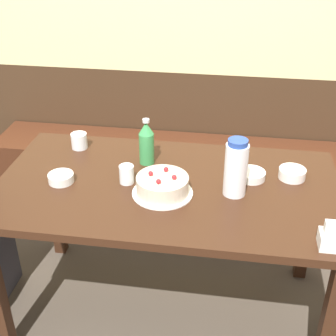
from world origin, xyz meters
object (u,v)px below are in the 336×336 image
water_pitcher (236,168)px  bowl_soup_white (292,173)px  bowl_rice_small (61,178)px  bench_seat (187,180)px  soju_bottle (146,142)px  napkin_holder (336,238)px  birthday_cake (162,186)px  glass_water_tall (127,174)px  bowl_side_dish (251,175)px  glass_tumbler_short (79,141)px

water_pitcher → bowl_soup_white: 0.30m
bowl_rice_small → bowl_soup_white: bearing=10.4°
bench_seat → bowl_rice_small: (-0.45, -0.88, 0.50)m
bench_seat → soju_bottle: size_ratio=10.99×
bench_seat → napkin_holder: bearing=-61.1°
bowl_soup_white → soju_bottle: bearing=176.5°
water_pitcher → napkin_holder: size_ratio=2.21×
birthday_cake → napkin_holder: 0.68m
napkin_holder → glass_water_tall: napkin_holder is taller
bowl_rice_small → glass_water_tall: (0.28, 0.04, 0.02)m
napkin_holder → water_pitcher: bearing=140.6°
bowl_side_dish → birthday_cake: bearing=-154.1°
glass_tumbler_short → birthday_cake: bearing=-36.3°
glass_tumbler_short → napkin_holder: bearing=-27.9°
birthday_cake → bowl_soup_white: size_ratio=2.17×
bench_seat → bowl_rice_small: size_ratio=21.87×
birthday_cake → water_pitcher: water_pitcher is taller
bench_seat → glass_water_tall: 1.00m
bench_seat → glass_tumbler_short: size_ratio=31.00×
bench_seat → glass_water_tall: bearing=-101.4°
bowl_soup_white → glass_tumbler_short: (-0.99, 0.13, 0.02)m
birthday_cake → glass_tumbler_short: size_ratio=3.26×
bench_seat → water_pitcher: (0.28, -0.86, 0.60)m
soju_bottle → bowl_side_dish: soju_bottle is taller
glass_tumbler_short → water_pitcher: bearing=-21.4°
birthday_cake → water_pitcher: size_ratio=1.02×
bench_seat → birthday_cake: bearing=-90.5°
water_pitcher → bowl_side_dish: 0.18m
water_pitcher → soju_bottle: size_ratio=1.13×
bowl_soup_white → glass_tumbler_short: bearing=172.3°
glass_water_tall → bowl_side_dish: bearing=12.1°
bowl_soup_white → bowl_rice_small: size_ratio=1.06×
water_pitcher → soju_bottle: bearing=153.5°
bowl_side_dish → glass_water_tall: glass_water_tall is taller
water_pitcher → bowl_soup_white: size_ratio=2.12×
birthday_cake → bowl_rice_small: birthday_cake is taller
water_pitcher → glass_water_tall: (-0.45, 0.02, -0.08)m
bench_seat → soju_bottle: 0.89m
bowl_side_dish → napkin_holder: bearing=-55.9°
soju_bottle → napkin_holder: size_ratio=1.95×
napkin_holder → bowl_side_dish: napkin_holder is taller
water_pitcher → glass_water_tall: water_pitcher is taller
napkin_holder → glass_water_tall: bearing=159.1°
bowl_soup_white → bowl_rice_small: (-0.97, -0.18, -0.00)m
bench_seat → bowl_rice_small: bowl_rice_small is taller
soju_bottle → bowl_side_dish: (0.47, -0.07, -0.08)m
birthday_cake → bowl_soup_white: birthday_cake is taller
bench_seat → napkin_holder: napkin_holder is taller
bench_seat → bowl_side_dish: bowl_side_dish is taller
bench_seat → bowl_soup_white: (0.52, -0.70, 0.51)m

